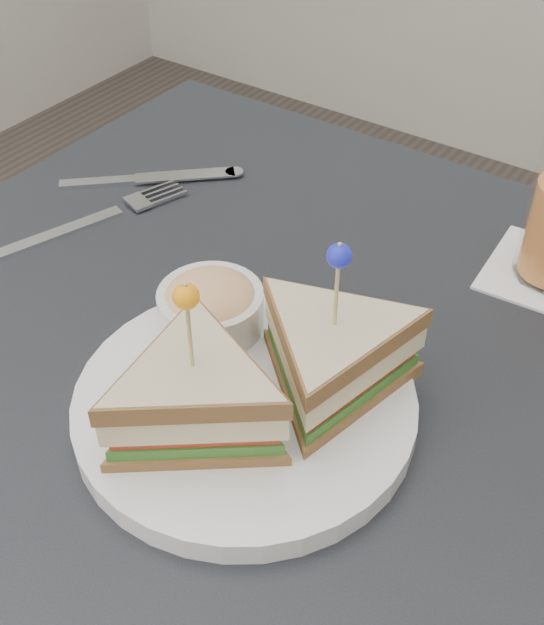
{
  "coord_description": "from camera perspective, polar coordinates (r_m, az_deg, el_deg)",
  "views": [
    {
      "loc": [
        0.28,
        -0.38,
        1.21
      ],
      "look_at": [
        0.01,
        0.01,
        0.8
      ],
      "focal_mm": 45.0,
      "sensor_mm": 36.0,
      "label": 1
    }
  ],
  "objects": [
    {
      "name": "cutlery_knife",
      "position": [
        0.9,
        -9.32,
        9.58
      ],
      "size": [
        0.16,
        0.15,
        0.01
      ],
      "rotation": [
        0.0,
        0.0,
        -0.83
      ],
      "color": "silver",
      "rests_on": "table"
    },
    {
      "name": "table",
      "position": [
        0.72,
        -1.12,
        -7.74
      ],
      "size": [
        0.8,
        0.8,
        0.75
      ],
      "color": "black",
      "rests_on": "ground"
    },
    {
      "name": "cutlery_fork",
      "position": [
        0.85,
        -12.28,
        6.86
      ],
      "size": [
        0.09,
        0.21,
        0.01
      ],
      "rotation": [
        0.0,
        0.0,
        -0.33
      ],
      "color": "white",
      "rests_on": "table"
    },
    {
      "name": "plate_meal",
      "position": [
        0.59,
        -1.27,
        -4.56
      ],
      "size": [
        0.31,
        0.3,
        0.16
      ],
      "rotation": [
        0.0,
        0.0,
        0.13
      ],
      "color": "white",
      "rests_on": "table"
    }
  ]
}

